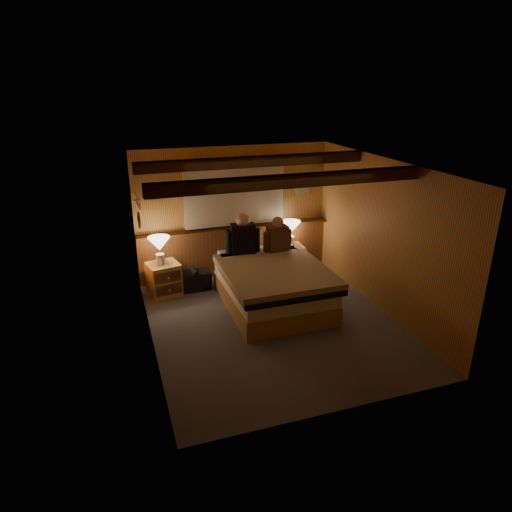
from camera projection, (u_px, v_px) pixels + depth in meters
name	position (u px, v px, depth m)	size (l,w,h in m)	color
floor	(273.00, 323.00, 6.97)	(4.20, 4.20, 0.00)	slate
ceiling	(275.00, 165.00, 6.11)	(4.20, 4.20, 0.00)	gold
wall_back	(234.00, 212.00, 8.40)	(3.60, 3.60, 0.00)	#D79B4D
wall_left	(146.00, 264.00, 6.01)	(4.20, 4.20, 0.00)	#D79B4D
wall_right	(382.00, 237.00, 7.07)	(4.20, 4.20, 0.00)	#D79B4D
wall_front	(345.00, 316.00, 4.68)	(3.60, 3.60, 0.00)	#D79B4D
wainscot	(235.00, 249.00, 8.60)	(3.60, 0.23, 0.94)	brown
curtain_window	(235.00, 196.00, 8.22)	(2.18, 0.09, 1.11)	#4A2E12
ceiling_beams	(271.00, 170.00, 6.27)	(3.60, 1.65, 0.16)	#4A2E12
coat_rail	(138.00, 201.00, 7.26)	(0.05, 0.55, 0.24)	silver
framed_print	(302.00, 188.00, 8.65)	(0.30, 0.04, 0.25)	tan
bed	(273.00, 285.00, 7.39)	(1.61, 2.06, 0.70)	tan
nightstand_left	(164.00, 279.00, 7.82)	(0.59, 0.56, 0.56)	tan
nightstand_right	(290.00, 259.00, 8.73)	(0.51, 0.46, 0.53)	tan
lamp_left	(159.00, 245.00, 7.59)	(0.37, 0.37, 0.48)	silver
lamp_right	(291.00, 228.00, 8.56)	(0.36, 0.36, 0.47)	silver
person_left	(243.00, 237.00, 7.75)	(0.59, 0.29, 0.72)	black
person_right	(278.00, 237.00, 7.86)	(0.52, 0.22, 0.63)	#4C331E
duffel_bag	(195.00, 280.00, 8.05)	(0.56, 0.35, 0.39)	black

